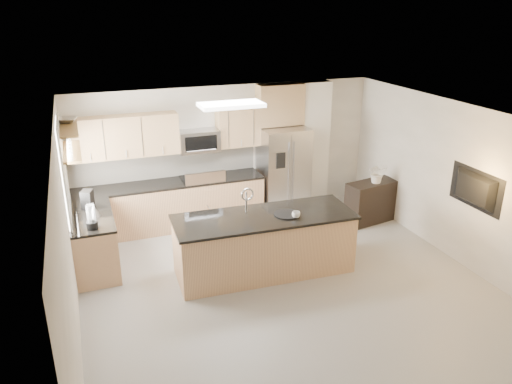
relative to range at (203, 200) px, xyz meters
name	(u,v)px	position (x,y,z in m)	size (l,w,h in m)	color
floor	(292,293)	(0.60, -2.92, -0.47)	(6.50, 6.50, 0.00)	gray
ceiling	(297,122)	(0.60, -2.92, 2.13)	(6.00, 6.50, 0.02)	silver
wall_back	(226,152)	(0.60, 0.33, 0.83)	(6.00, 0.02, 2.60)	silver
wall_front	(456,360)	(0.60, -6.17, 0.83)	(6.00, 0.02, 2.60)	silver
wall_left	(67,248)	(-2.40, -2.92, 0.83)	(0.02, 6.50, 2.60)	silver
wall_right	(466,188)	(3.60, -2.92, 0.83)	(0.02, 6.50, 2.60)	silver
back_counter	(171,205)	(-0.63, 0.01, 0.00)	(3.55, 0.66, 1.44)	tan
left_counter	(94,241)	(-2.07, -1.07, -0.01)	(0.66, 1.50, 0.92)	tan
range	(203,200)	(0.00, 0.00, 0.00)	(0.76, 0.64, 1.14)	black
upper_cabinets	(160,133)	(-0.70, 0.16, 1.35)	(3.50, 0.33, 0.75)	tan
microwave	(199,141)	(0.00, 0.12, 1.16)	(0.76, 0.40, 0.40)	#ADADAF
refrigerator	(283,171)	(1.66, -0.05, 0.42)	(0.92, 0.78, 1.78)	#ADADAF
partition_column	(313,145)	(2.42, 0.18, 0.83)	(0.60, 0.30, 2.60)	white
window	(64,173)	(-2.38, -1.07, 1.18)	(0.04, 1.15, 1.65)	white
shelf_lower	(70,152)	(-2.25, -0.97, 1.48)	(0.30, 1.20, 0.04)	brown
shelf_upper	(67,128)	(-2.25, -0.97, 1.85)	(0.30, 1.20, 0.04)	brown
ceiling_fixture	(231,105)	(0.20, -1.32, 2.09)	(1.00, 0.50, 0.06)	white
island	(264,244)	(0.44, -2.16, 0.02)	(2.86, 1.13, 1.40)	tan
credenza	(371,202)	(3.12, -1.05, -0.06)	(1.02, 0.43, 0.82)	black
cup	(296,215)	(0.87, -2.40, 0.55)	(0.13, 0.13, 0.10)	white
platter	(287,214)	(0.79, -2.25, 0.51)	(0.41, 0.41, 0.02)	black
blender	(92,219)	(-2.07, -1.62, 0.61)	(0.17, 0.17, 0.38)	black
kettle	(94,210)	(-2.02, -1.15, 0.55)	(0.18, 0.18, 0.23)	#ADADAF
coffee_maker	(88,200)	(-2.09, -0.77, 0.59)	(0.22, 0.24, 0.31)	black
bowl	(66,119)	(-2.25, -0.70, 1.91)	(0.41, 0.41, 0.10)	#ADADAF
flower_vase	(378,168)	(3.17, -1.10, 0.64)	(0.54, 0.47, 0.60)	white
television	(471,190)	(3.51, -3.12, 0.88)	(1.08, 0.14, 0.62)	black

